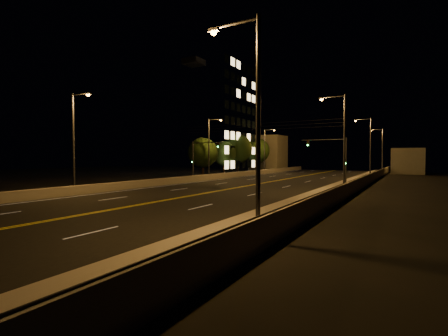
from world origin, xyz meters
The scene contains 25 objects.
ground centered at (0.00, 0.00, 0.00)m, with size 160.00×160.00×0.00m, color black.
road centered at (0.00, 20.00, 0.01)m, with size 18.00×120.00×0.02m, color black.
sidewalk centered at (10.80, 20.00, 0.15)m, with size 3.60×120.00×0.30m, color gray.
curb centered at (8.93, 20.00, 0.07)m, with size 0.14×120.00×0.15m, color gray.
parapet_wall centered at (12.45, 20.00, 0.80)m, with size 0.30×120.00×1.00m, color #A59B8A.
jersey_barrier centered at (-9.57, 20.00, 0.44)m, with size 0.45×120.00×0.88m, color #A59B8A.
distant_building_right centered at (16.50, 70.52, 2.66)m, with size 6.00×10.00×5.31m, color gray.
distant_building_left centered at (-16.00, 72.35, 4.56)m, with size 8.00×8.00×9.12m, color gray.
parapet_rail centered at (12.45, 20.00, 1.33)m, with size 0.06×0.06×120.00m, color black.
lane_markings centered at (0.00, 19.93, 0.02)m, with size 17.32×116.00×0.00m.
streetlight_0 centered at (11.53, 4.08, 5.45)m, with size 2.55×0.28×9.47m.
streetlight_1 centered at (11.53, 23.83, 5.45)m, with size 2.55×0.28×9.47m.
streetlight_2 centered at (11.53, 45.47, 5.45)m, with size 2.55×0.28×9.47m.
streetlight_3 centered at (11.53, 67.46, 5.45)m, with size 2.55×0.28×9.47m.
streetlight_4 centered at (-9.93, 10.80, 5.45)m, with size 2.55×0.28×9.47m.
streetlight_5 centered at (-9.93, 34.17, 5.45)m, with size 2.55×0.28×9.47m.
streetlight_6 centered at (-9.93, 56.15, 5.45)m, with size 2.55×0.28×9.47m.
traffic_signal_right centered at (9.96, 29.39, 3.65)m, with size 5.11×0.31×5.71m.
traffic_signal_left centered at (-8.76, 29.39, 3.65)m, with size 5.11×0.31×5.71m.
overhead_wires centered at (0.00, 29.50, 7.40)m, with size 22.00×0.03×0.83m.
building_tower centered at (-25.46, 51.46, 12.12)m, with size 24.00×15.00×25.38m.
tree_0 centered at (-12.60, 36.07, 4.24)m, with size 4.97×4.97×6.73m.
tree_1 centered at (-15.56, 48.00, 4.21)m, with size 4.93×4.93×6.68m.
tree_2 centered at (-14.55, 52.05, 5.20)m, with size 6.09×6.09×8.26m.
tree_3 centered at (-14.15, 61.10, 4.96)m, with size 5.81×5.81×7.88m.
Camera 1 is at (17.43, -8.41, 3.57)m, focal length 26.00 mm.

